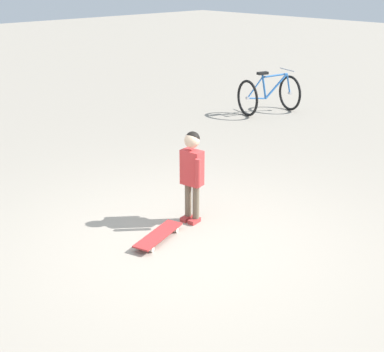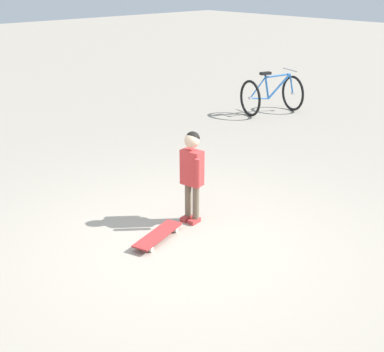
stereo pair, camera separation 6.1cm
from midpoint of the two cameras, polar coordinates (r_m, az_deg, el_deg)
name	(u,v)px [view 1 (the left image)]	position (r m, az deg, el deg)	size (l,w,h in m)	color
ground_plane	(184,245)	(5.65, -1.15, -7.32)	(50.00, 50.00, 0.00)	#9E9384
child_person	(192,167)	(5.90, -0.30, 0.96)	(0.21, 0.39, 1.06)	brown
skateboard	(158,235)	(5.72, -3.91, -6.32)	(0.74, 0.40, 0.07)	#B22D2D
bicycle_near	(269,94)	(10.86, 8.07, 8.63)	(1.23, 0.98, 0.85)	black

